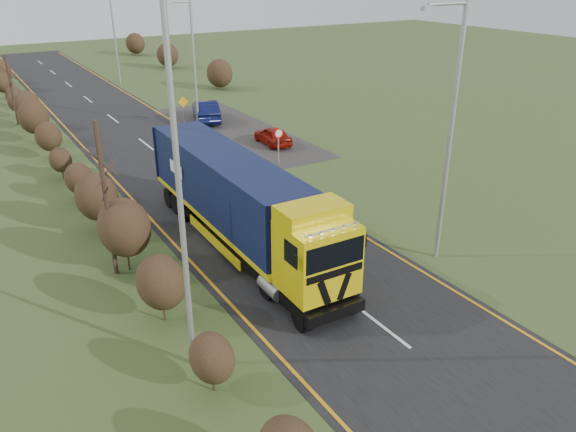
{
  "coord_description": "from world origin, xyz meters",
  "views": [
    {
      "loc": [
        -10.7,
        -15.67,
        10.95
      ],
      "look_at": [
        -0.09,
        1.7,
        1.82
      ],
      "focal_mm": 35.0,
      "sensor_mm": 36.0,
      "label": 1
    }
  ],
  "objects_px": {
    "car_blue_sedan": "(206,111)",
    "streetlight_near": "(449,126)",
    "car_red_hatchback": "(273,136)",
    "speed_sign": "(279,139)",
    "lorry": "(239,199)"
  },
  "relations": [
    {
      "from": "car_red_hatchback",
      "to": "streetlight_near",
      "type": "height_order",
      "value": "streetlight_near"
    },
    {
      "from": "lorry",
      "to": "streetlight_near",
      "type": "bearing_deg",
      "value": -36.75
    },
    {
      "from": "speed_sign",
      "to": "lorry",
      "type": "bearing_deg",
      "value": -128.91
    },
    {
      "from": "speed_sign",
      "to": "car_red_hatchback",
      "type": "bearing_deg",
      "value": 65.27
    },
    {
      "from": "car_blue_sedan",
      "to": "streetlight_near",
      "type": "distance_m",
      "value": 25.47
    },
    {
      "from": "car_red_hatchback",
      "to": "streetlight_near",
      "type": "bearing_deg",
      "value": 85.94
    },
    {
      "from": "car_blue_sedan",
      "to": "streetlight_near",
      "type": "bearing_deg",
      "value": 104.65
    },
    {
      "from": "car_blue_sedan",
      "to": "speed_sign",
      "type": "relative_size",
      "value": 2.24
    },
    {
      "from": "car_red_hatchback",
      "to": "speed_sign",
      "type": "height_order",
      "value": "speed_sign"
    },
    {
      "from": "lorry",
      "to": "streetlight_near",
      "type": "height_order",
      "value": "streetlight_near"
    },
    {
      "from": "lorry",
      "to": "streetlight_near",
      "type": "relative_size",
      "value": 1.41
    },
    {
      "from": "car_red_hatchback",
      "to": "speed_sign",
      "type": "distance_m",
      "value": 3.97
    },
    {
      "from": "lorry",
      "to": "streetlight_near",
      "type": "xyz_separation_m",
      "value": [
        6.35,
        -4.9,
        3.29
      ]
    },
    {
      "from": "car_red_hatchback",
      "to": "streetlight_near",
      "type": "xyz_separation_m",
      "value": [
        -2.26,
        -17.08,
        4.9
      ]
    },
    {
      "from": "lorry",
      "to": "speed_sign",
      "type": "height_order",
      "value": "lorry"
    }
  ]
}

